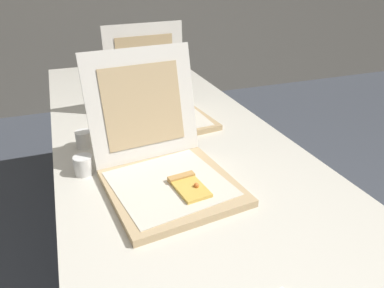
{
  "coord_description": "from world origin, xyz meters",
  "views": [
    {
      "loc": [
        -0.35,
        -0.49,
        1.33
      ],
      "look_at": [
        0.02,
        0.49,
        0.8
      ],
      "focal_mm": 33.02,
      "sensor_mm": 36.0,
      "label": 1
    }
  ],
  "objects_px": {
    "cup_white_far": "(110,103)",
    "cup_white_mid": "(84,139)",
    "table": "(171,149)",
    "pizza_box_front": "(166,168)",
    "cup_white_near_center": "(84,165)",
    "pizza_box_middle": "(160,107)"
  },
  "relations": [
    {
      "from": "pizza_box_middle",
      "to": "cup_white_mid",
      "type": "height_order",
      "value": "pizza_box_middle"
    },
    {
      "from": "table",
      "to": "cup_white_near_center",
      "type": "bearing_deg",
      "value": -155.85
    },
    {
      "from": "cup_white_far",
      "to": "pizza_box_front",
      "type": "bearing_deg",
      "value": -84.8
    },
    {
      "from": "pizza_box_middle",
      "to": "cup_white_far",
      "type": "relative_size",
      "value": 6.7
    },
    {
      "from": "cup_white_far",
      "to": "cup_white_near_center",
      "type": "distance_m",
      "value": 0.57
    },
    {
      "from": "pizza_box_front",
      "to": "cup_white_near_center",
      "type": "distance_m",
      "value": 0.27
    },
    {
      "from": "cup_white_mid",
      "to": "table",
      "type": "bearing_deg",
      "value": -7.99
    },
    {
      "from": "table",
      "to": "pizza_box_front",
      "type": "xyz_separation_m",
      "value": [
        -0.1,
        -0.29,
        0.1
      ]
    },
    {
      "from": "pizza_box_middle",
      "to": "cup_white_far",
      "type": "height_order",
      "value": "pizza_box_middle"
    },
    {
      "from": "pizza_box_middle",
      "to": "cup_white_near_center",
      "type": "height_order",
      "value": "pizza_box_middle"
    },
    {
      "from": "cup_white_far",
      "to": "cup_white_near_center",
      "type": "xyz_separation_m",
      "value": [
        -0.17,
        -0.54,
        0.0
      ]
    },
    {
      "from": "pizza_box_front",
      "to": "cup_white_mid",
      "type": "xyz_separation_m",
      "value": [
        -0.21,
        0.34,
        -0.02
      ]
    },
    {
      "from": "cup_white_mid",
      "to": "cup_white_near_center",
      "type": "bearing_deg",
      "value": -95.94
    },
    {
      "from": "pizza_box_front",
      "to": "pizza_box_middle",
      "type": "xyz_separation_m",
      "value": [
        0.12,
        0.49,
        0.0
      ]
    },
    {
      "from": "pizza_box_front",
      "to": "cup_white_far",
      "type": "distance_m",
      "value": 0.69
    },
    {
      "from": "pizza_box_middle",
      "to": "cup_white_mid",
      "type": "relative_size",
      "value": 6.7
    },
    {
      "from": "pizza_box_front",
      "to": "pizza_box_middle",
      "type": "bearing_deg",
      "value": 69.79
    },
    {
      "from": "cup_white_far",
      "to": "cup_white_mid",
      "type": "xyz_separation_m",
      "value": [
        -0.15,
        -0.35,
        0.0
      ]
    },
    {
      "from": "table",
      "to": "cup_white_mid",
      "type": "height_order",
      "value": "cup_white_mid"
    },
    {
      "from": "cup_white_far",
      "to": "cup_white_near_center",
      "type": "height_order",
      "value": "same"
    },
    {
      "from": "table",
      "to": "cup_white_near_center",
      "type": "relative_size",
      "value": 40.33
    },
    {
      "from": "table",
      "to": "cup_white_mid",
      "type": "relative_size",
      "value": 40.33
    }
  ]
}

